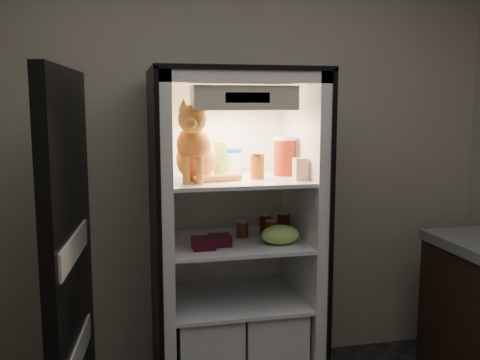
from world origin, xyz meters
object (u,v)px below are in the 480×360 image
(parmesan_shaker, at_px, (220,159))
(soda_can_b, at_px, (284,224))
(cream_carton, at_px, (300,169))
(refrigerator, at_px, (233,263))
(pepper_jar, at_px, (285,156))
(soda_can_a, at_px, (266,225))
(grape_bag, at_px, (280,235))
(berry_box_right, at_px, (220,240))
(soda_can_c, at_px, (271,231))
(tabby_cat, at_px, (195,150))
(mayo_tub, at_px, (233,161))
(berry_box_left, at_px, (203,243))
(salsa_jar, at_px, (257,166))
(condiment_jar, at_px, (242,229))

(parmesan_shaker, relative_size, soda_can_b, 1.47)
(cream_carton, bearing_deg, refrigerator, 144.69)
(pepper_jar, height_order, cream_carton, pepper_jar)
(soda_can_a, xyz_separation_m, grape_bag, (0.02, -0.22, -0.01))
(grape_bag, distance_m, berry_box_right, 0.33)
(cream_carton, distance_m, soda_can_c, 0.38)
(parmesan_shaker, relative_size, pepper_jar, 0.89)
(cream_carton, bearing_deg, parmesan_shaker, 147.60)
(tabby_cat, bearing_deg, cream_carton, 3.62)
(tabby_cat, relative_size, mayo_tub, 3.06)
(mayo_tub, xyz_separation_m, cream_carton, (0.29, -0.35, -0.01))
(refrigerator, distance_m, berry_box_left, 0.34)
(pepper_jar, relative_size, cream_carton, 1.86)
(refrigerator, height_order, soda_can_b, refrigerator)
(tabby_cat, distance_m, parmesan_shaker, 0.23)
(refrigerator, distance_m, salsa_jar, 0.59)
(soda_can_a, bearing_deg, mayo_tub, 147.89)
(salsa_jar, xyz_separation_m, condiment_jar, (-0.05, 0.12, -0.37))
(salsa_jar, xyz_separation_m, soda_can_a, (0.09, 0.15, -0.36))
(soda_can_b, height_order, grape_bag, soda_can_b)
(mayo_tub, xyz_separation_m, condiment_jar, (0.03, -0.13, -0.37))
(parmesan_shaker, bearing_deg, refrigerator, -15.56)
(soda_can_b, bearing_deg, berry_box_right, -161.15)
(salsa_jar, distance_m, soda_can_a, 0.40)
(mayo_tub, distance_m, soda_can_b, 0.47)
(salsa_jar, relative_size, pepper_jar, 0.64)
(tabby_cat, relative_size, soda_can_c, 3.56)
(berry_box_right, bearing_deg, salsa_jar, 7.62)
(cream_carton, height_order, berry_box_right, cream_carton)
(tabby_cat, xyz_separation_m, soda_can_c, (0.41, -0.01, -0.45))
(pepper_jar, distance_m, berry_box_left, 0.68)
(berry_box_left, bearing_deg, refrigerator, 45.49)
(mayo_tub, relative_size, salsa_jar, 1.03)
(condiment_jar, bearing_deg, tabby_cat, -155.70)
(salsa_jar, bearing_deg, refrigerator, 130.04)
(cream_carton, distance_m, berry_box_left, 0.64)
(cream_carton, relative_size, condiment_jar, 1.23)
(soda_can_a, relative_size, condiment_jar, 1.23)
(salsa_jar, bearing_deg, berry_box_left, -166.36)
(tabby_cat, relative_size, cream_carton, 3.73)
(berry_box_left, bearing_deg, soda_can_b, 20.24)
(parmesan_shaker, relative_size, grape_bag, 0.93)
(refrigerator, bearing_deg, cream_carton, -35.31)
(tabby_cat, height_order, parmesan_shaker, tabby_cat)
(parmesan_shaker, distance_m, pepper_jar, 0.36)
(tabby_cat, height_order, berry_box_right, tabby_cat)
(pepper_jar, xyz_separation_m, soda_can_c, (-0.11, -0.12, -0.40))
(soda_can_c, bearing_deg, salsa_jar, 169.63)
(refrigerator, xyz_separation_m, grape_bag, (0.22, -0.20, 0.20))
(soda_can_b, bearing_deg, condiment_jar, 175.86)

